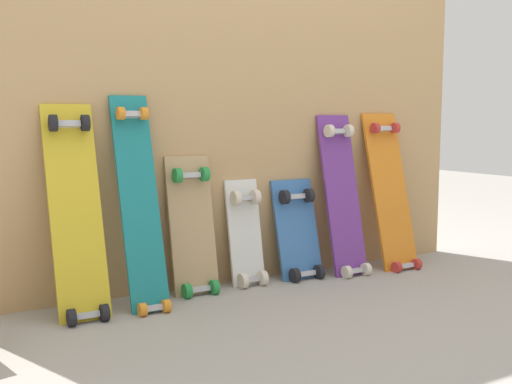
{
  "coord_description": "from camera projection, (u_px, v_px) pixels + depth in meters",
  "views": [
    {
      "loc": [
        -1.37,
        -2.5,
        0.77
      ],
      "look_at": [
        0.0,
        -0.07,
        0.45
      ],
      "focal_mm": 42.36,
      "sensor_mm": 36.0,
      "label": 1
    }
  ],
  "objects": [
    {
      "name": "ground_plane",
      "position": [
        249.0,
        282.0,
        2.93
      ],
      "size": [
        12.0,
        12.0,
        0.0
      ],
      "primitive_type": "plane",
      "color": "#9E9991"
    },
    {
      "name": "plywood_wall_panel",
      "position": [
        242.0,
        112.0,
        2.89
      ],
      "size": [
        2.62,
        0.04,
        1.64
      ],
      "primitive_type": "cube",
      "color": "tan",
      "rests_on": "ground"
    },
    {
      "name": "skateboard_yellow",
      "position": [
        77.0,
        218.0,
        2.39
      ],
      "size": [
        0.2,
        0.32,
        0.91
      ],
      "color": "gold",
      "rests_on": "ground"
    },
    {
      "name": "skateboard_teal",
      "position": [
        140.0,
        210.0,
        2.51
      ],
      "size": [
        0.16,
        0.32,
        0.96
      ],
      "color": "#197A7F",
      "rests_on": "ground"
    },
    {
      "name": "skateboard_natural",
      "position": [
        193.0,
        232.0,
        2.72
      ],
      "size": [
        0.21,
        0.19,
        0.68
      ],
      "color": "tan",
      "rests_on": "ground"
    },
    {
      "name": "skateboard_white",
      "position": [
        246.0,
        239.0,
        2.87
      ],
      "size": [
        0.17,
        0.17,
        0.56
      ],
      "color": "silver",
      "rests_on": "ground"
    },
    {
      "name": "skateboard_blue",
      "position": [
        299.0,
        235.0,
        3.0
      ],
      "size": [
        0.23,
        0.2,
        0.55
      ],
      "color": "#386BAD",
      "rests_on": "ground"
    },
    {
      "name": "skateboard_purple",
      "position": [
        343.0,
        201.0,
        3.08
      ],
      "size": [
        0.2,
        0.26,
        0.87
      ],
      "color": "#6B338C",
      "rests_on": "ground"
    },
    {
      "name": "skateboard_orange",
      "position": [
        391.0,
        197.0,
        3.21
      ],
      "size": [
        0.22,
        0.29,
        0.89
      ],
      "color": "orange",
      "rests_on": "ground"
    }
  ]
}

